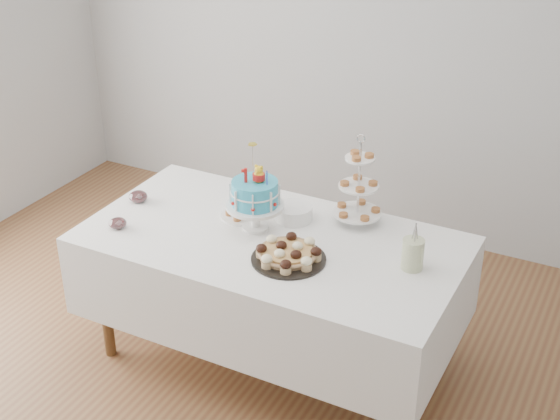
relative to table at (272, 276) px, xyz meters
The scene contains 12 objects.
floor 0.62m from the table, 90.00° to the right, with size 5.00×5.00×0.00m, color brown.
walls 0.86m from the table, 90.00° to the right, with size 5.04×4.04×2.70m.
table is the anchor object (origin of this frame).
birthday_cake 0.38m from the table, 158.06° to the left, with size 0.30×0.30×0.46m.
cupcake_tray 0.35m from the table, 41.29° to the right, with size 0.36×0.36×0.08m.
pie 0.33m from the table, 40.60° to the right, with size 0.29×0.29×0.05m.
tiered_stand 0.64m from the table, 48.36° to the left, with size 0.25×0.25×0.49m.
plate_stack 0.35m from the table, 87.39° to the left, with size 0.20×0.20×0.08m.
pastry_plate 0.37m from the table, 153.12° to the left, with size 0.22×0.22×0.03m.
jam_bowl_a 0.84m from the table, 160.08° to the right, with size 0.09×0.09×0.05m.
jam_bowl_b 0.88m from the table, behind, with size 0.10×0.10×0.06m.
utensil_pitcher 0.79m from the table, ahead, with size 0.11×0.10×0.23m.
Camera 1 is at (1.61, -2.70, 2.73)m, focal length 50.00 mm.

